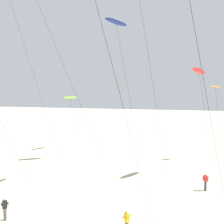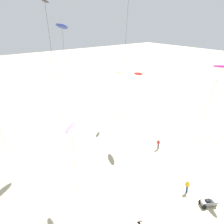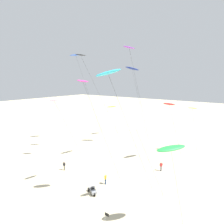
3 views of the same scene
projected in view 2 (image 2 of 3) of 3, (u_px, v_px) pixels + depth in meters
The scene contains 10 objects.
kite_red at pixel (138, 74), 39.51m from camera, with size 3.01×5.05×12.07m.
kite_purple at pixel (128, 1), 28.94m from camera, with size 3.64×6.69×22.19m.
kite_magenta at pixel (221, 70), 22.35m from camera, with size 3.38×6.09×16.26m.
kite_black at pixel (46, 8), 21.96m from camera, with size 6.13×10.04×21.62m.
kite_navy at pixel (62, 27), 33.64m from camera, with size 4.09×5.72×19.41m.
kite_pink at pixel (72, 129), 19.64m from camera, with size 3.60×5.34×12.35m.
kite_orange at pixel (118, 74), 47.18m from camera, with size 2.09×2.88×10.30m.
kite_flyer_middle at pixel (187, 186), 30.55m from camera, with size 0.73×0.73×1.67m.
kite_flyer_furthest at pixel (158, 144), 40.47m from camera, with size 0.57×0.55×1.67m.
beach_buggy at pixel (208, 203), 28.58m from camera, with size 2.06×1.68×0.82m.
Camera 2 is at (-16.55, -11.99, 20.27)m, focal length 40.71 mm.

